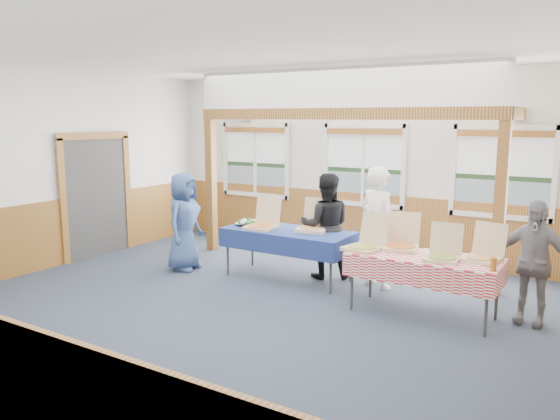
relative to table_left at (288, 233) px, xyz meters
The scene contains 27 objects.
floor 1.64m from the table_left, 76.81° to the right, with size 8.00×8.00×0.00m, color #293243.
ceiling 2.90m from the table_left, 76.81° to the right, with size 8.00×8.00×0.00m, color white.
wall_back 2.27m from the table_left, 80.66° to the left, with size 8.00×8.00×0.00m, color silver.
wall_left 4.04m from the table_left, 158.48° to the right, with size 8.00×8.00×0.00m, color silver.
wainscot_back 2.06m from the table_left, 80.54° to the left, with size 7.98×0.05×1.10m, color brown.
wainscot_left 3.92m from the table_left, 158.34° to the right, with size 0.05×6.98×1.10m, color brown.
cased_opening 3.68m from the table_left, behind, with size 0.06×1.30×2.10m, color #333333.
window_left 2.98m from the table_left, 134.26° to the left, with size 1.56×0.10×1.46m.
window_mid 2.26m from the table_left, 80.46° to the left, with size 1.56×0.10×1.46m.
window_right 3.46m from the table_left, 37.35° to the left, with size 1.56×0.10×1.46m.
post_left 2.38m from the table_left, 158.40° to the left, with size 0.15×0.15×2.40m, color #5C2D14.
post_right 3.01m from the table_left, 16.78° to the left, with size 0.15×0.15×2.40m, color #5C2D14.
cross_beam 2.01m from the table_left, 68.44° to the left, with size 5.15×0.18×0.18m, color #5C2D14.
table_left is the anchor object (origin of this frame).
table_right 2.27m from the table_left, 11.61° to the right, with size 1.89×0.98×0.76m.
pizza_box_a 0.43m from the table_left, 165.20° to the right, with size 0.46×0.55×0.46m.
pizza_box_b 0.40m from the table_left, 25.49° to the left, with size 0.52×0.59×0.47m.
pizza_box_c 1.59m from the table_left, 20.49° to the right, with size 0.52×0.59×0.46m.
pizza_box_d 1.89m from the table_left, ahead, with size 0.51×0.58×0.45m.
pizza_box_e 2.53m from the table_left, 12.21° to the right, with size 0.42×0.50×0.42m.
pizza_box_f 2.90m from the table_left, ahead, with size 0.47×0.54×0.43m.
veggie_tray 0.75m from the table_left, behind, with size 0.39×0.39×0.09m.
drink_glass 3.16m from the table_left, 12.95° to the right, with size 0.07×0.07×0.15m, color #A55E1B.
woman_white 1.36m from the table_left, 14.24° to the left, with size 0.64×0.42×1.76m, color white.
woman_black 0.59m from the table_left, 40.87° to the left, with size 0.78×0.61×1.61m, color black.
man_blue 1.74m from the table_left, 165.50° to the right, with size 0.77×0.50×1.58m, color #334D7F.
person_grey 3.39m from the table_left, ahead, with size 0.88×0.36×1.49m, color slate.
Camera 1 is at (3.81, -5.46, 2.44)m, focal length 35.00 mm.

